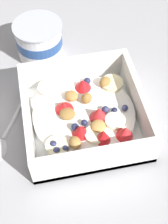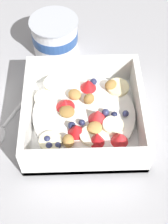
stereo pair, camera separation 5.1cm
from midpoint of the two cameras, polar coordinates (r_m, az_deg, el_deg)
ground_plane at (r=0.54m, az=-1.90°, el=-1.41°), size 2.40×2.40×0.00m
fruit_bowl at (r=0.52m, az=-2.75°, el=-0.80°), size 0.19×0.19×0.06m
spoon at (r=0.54m, az=-17.04°, el=-4.48°), size 0.10×0.16×0.01m
yogurt_cup at (r=0.63m, az=-10.47°, el=12.54°), size 0.09×0.09×0.07m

